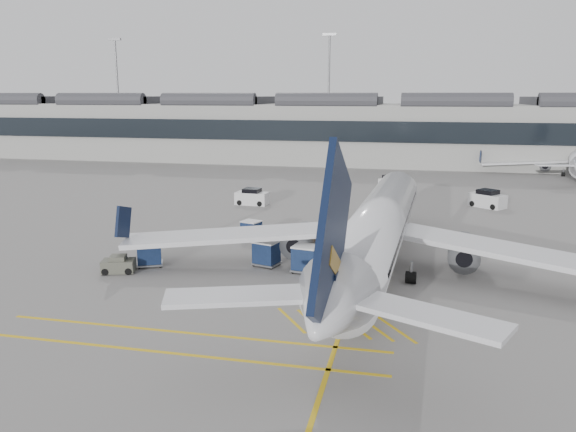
% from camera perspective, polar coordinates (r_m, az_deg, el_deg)
% --- Properties ---
extents(ground, '(220.00, 220.00, 0.00)m').
position_cam_1_polar(ground, '(41.36, -7.13, -5.95)').
color(ground, gray).
rests_on(ground, ground).
extents(terminal, '(200.00, 20.45, 12.40)m').
position_cam_1_polar(terminal, '(109.88, 5.61, 8.72)').
color(terminal, '#9E9E99').
rests_on(terminal, ground).
extents(light_masts, '(113.00, 0.60, 25.45)m').
position_cam_1_polar(light_masts, '(123.85, 5.74, 12.98)').
color(light_masts, slate).
rests_on(light_masts, ground).
extents(apron_markings, '(0.25, 60.00, 0.01)m').
position_cam_1_polar(apron_markings, '(48.77, 8.07, -3.14)').
color(apron_markings, gold).
rests_on(apron_markings, ground).
extents(airliner_main, '(38.37, 42.00, 11.16)m').
position_cam_1_polar(airliner_main, '(41.34, 9.05, -1.29)').
color(airliner_main, silver).
rests_on(airliner_main, ground).
extents(belt_loader, '(4.40, 2.90, 1.76)m').
position_cam_1_polar(belt_loader, '(48.38, 5.11, -2.56)').
color(belt_loader, beige).
rests_on(belt_loader, ground).
extents(baggage_cart_a, '(2.18, 1.90, 2.04)m').
position_cam_1_polar(baggage_cart_a, '(41.31, 1.82, -4.30)').
color(baggage_cart_a, gray).
rests_on(baggage_cart_a, ground).
extents(baggage_cart_b, '(2.21, 1.99, 1.96)m').
position_cam_1_polar(baggage_cart_b, '(42.89, -2.21, -3.73)').
color(baggage_cart_b, gray).
rests_on(baggage_cart_b, ground).
extents(baggage_cart_c, '(2.01, 1.83, 1.75)m').
position_cam_1_polar(baggage_cart_c, '(50.56, -3.75, -1.40)').
color(baggage_cart_c, gray).
rests_on(baggage_cart_c, ground).
extents(baggage_cart_d, '(2.40, 2.24, 2.02)m').
position_cam_1_polar(baggage_cart_d, '(44.07, -13.91, -3.61)').
color(baggage_cart_d, gray).
rests_on(baggage_cart_d, ground).
extents(ramp_agent_a, '(0.63, 0.68, 1.55)m').
position_cam_1_polar(ramp_agent_a, '(46.99, 1.47, -2.64)').
color(ramp_agent_a, orange).
rests_on(ramp_agent_a, ground).
extents(ramp_agent_b, '(1.01, 0.89, 1.73)m').
position_cam_1_polar(ramp_agent_b, '(46.45, 4.00, -2.73)').
color(ramp_agent_b, orange).
rests_on(ramp_agent_b, ground).
extents(pushback_tug, '(2.61, 1.99, 1.30)m').
position_cam_1_polar(pushback_tug, '(43.25, -16.84, -4.78)').
color(pushback_tug, '#545447').
rests_on(pushback_tug, ground).
extents(safety_cone_nose, '(0.34, 0.34, 0.48)m').
position_cam_1_polar(safety_cone_nose, '(62.28, 11.44, 0.33)').
color(safety_cone_nose, '#F24C0A').
rests_on(safety_cone_nose, ground).
extents(safety_cone_engine, '(0.41, 0.41, 0.57)m').
position_cam_1_polar(safety_cone_engine, '(48.11, 10.46, -3.10)').
color(safety_cone_engine, '#F24C0A').
rests_on(safety_cone_engine, ground).
extents(service_van_left, '(3.92, 2.17, 1.95)m').
position_cam_1_polar(service_van_left, '(66.80, -3.68, 1.91)').
color(service_van_left, silver).
rests_on(service_van_left, ground).
extents(service_van_mid, '(3.13, 3.76, 1.73)m').
position_cam_1_polar(service_van_mid, '(80.49, 10.30, 3.44)').
color(service_van_mid, silver).
rests_on(service_van_mid, ground).
extents(service_van_right, '(4.38, 4.06, 2.06)m').
position_cam_1_polar(service_van_right, '(69.08, 19.59, 1.61)').
color(service_van_right, silver).
rests_on(service_van_right, ground).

